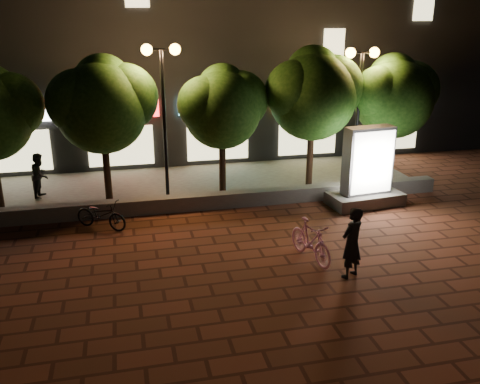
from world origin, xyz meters
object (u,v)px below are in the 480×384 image
object	(u,v)px
tree_left	(103,102)
rider	(352,243)
street_lamp_right	(360,81)
street_lamp_left	(163,83)
tree_right	(314,91)
pedestrian	(40,175)
tree_far_right	(395,94)
ad_kiosk	(367,174)
scooter_parked	(101,215)
scooter_pink	(311,241)
tree_mid	(223,104)

from	to	relation	value
tree_left	rider	bearing A→B (deg)	-50.30
street_lamp_right	rider	size ratio (longest dim) A/B	2.75
tree_left	street_lamp_left	xyz separation A→B (m)	(1.95, -0.26, 0.58)
tree_right	pedestrian	distance (m)	10.05
tree_left	tree_far_right	xyz separation A→B (m)	(10.50, -0.00, -0.08)
street_lamp_left	ad_kiosk	world-z (taller)	street_lamp_left
ad_kiosk	tree_far_right	bearing A→B (deg)	48.17
ad_kiosk	tree_left	bearing A→B (deg)	164.67
street_lamp_left	scooter_parked	size ratio (longest dim) A/B	3.01
tree_right	street_lamp_left	bearing A→B (deg)	-177.19
scooter_pink	scooter_parked	xyz separation A→B (m)	(-5.39, 3.40, -0.09)
scooter_pink	pedestrian	bearing A→B (deg)	125.24
scooter_parked	pedestrian	world-z (taller)	pedestrian
tree_right	rider	distance (m)	7.60
ad_kiosk	rider	bearing A→B (deg)	-119.79
ad_kiosk	scooter_parked	size ratio (longest dim) A/B	1.56
tree_far_right	tree_right	bearing A→B (deg)	180.00
tree_left	scooter_parked	world-z (taller)	tree_left
tree_left	pedestrian	bearing A→B (deg)	161.36
pedestrian	rider	bearing A→B (deg)	-121.79
street_lamp_right	tree_left	bearing A→B (deg)	178.32
rider	pedestrian	size ratio (longest dim) A/B	1.16
street_lamp_right	rider	bearing A→B (deg)	-115.37
scooter_parked	tree_right	bearing A→B (deg)	-37.91
tree_left	scooter_pink	size ratio (longest dim) A/B	2.71
ad_kiosk	pedestrian	world-z (taller)	ad_kiosk
tree_right	street_lamp_left	xyz separation A→B (m)	(-5.36, -0.26, 0.46)
scooter_parked	scooter_pink	bearing A→B (deg)	-88.21
tree_far_right	rider	size ratio (longest dim) A/B	2.63
scooter_pink	tree_mid	bearing A→B (deg)	87.92
tree_far_right	street_lamp_right	size ratio (longest dim) A/B	0.96
ad_kiosk	scooter_pink	distance (m)	4.87
tree_right	rider	xyz separation A→B (m)	(-1.53, -6.95, -2.66)
tree_mid	tree_far_right	bearing A→B (deg)	0.00
tree_mid	ad_kiosk	world-z (taller)	tree_mid
street_lamp_right	ad_kiosk	xyz separation A→B (m)	(-0.51, -2.05, -2.81)
ad_kiosk	scooter_pink	bearing A→B (deg)	-132.79
tree_far_right	tree_mid	bearing A→B (deg)	-180.00
tree_right	street_lamp_left	world-z (taller)	street_lamp_left
tree_left	tree_far_right	bearing A→B (deg)	-0.00
street_lamp_right	scooter_pink	size ratio (longest dim) A/B	2.76
street_lamp_left	scooter_parked	bearing A→B (deg)	-134.96
rider	scooter_parked	xyz separation A→B (m)	(-6.02, 4.49, -0.45)
rider	tree_mid	bearing A→B (deg)	-104.63
tree_far_right	street_lamp_left	distance (m)	8.58
street_lamp_left	street_lamp_right	world-z (taller)	street_lamp_left
tree_left	rider	size ratio (longest dim) A/B	2.70
tree_left	ad_kiosk	size ratio (longest dim) A/B	1.82
street_lamp_right	ad_kiosk	distance (m)	3.51
tree_far_right	street_lamp_left	size ratio (longest dim) A/B	0.92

